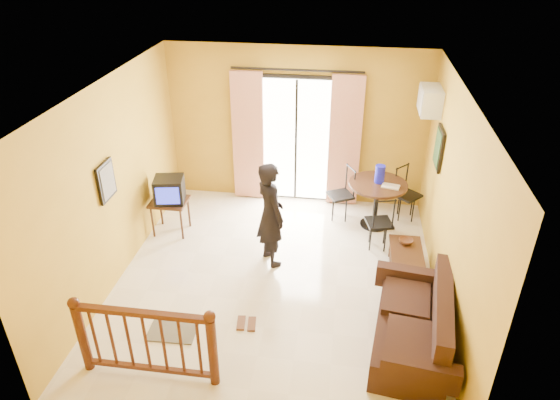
# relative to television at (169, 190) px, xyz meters

# --- Properties ---
(ground) EXTENTS (5.00, 5.00, 0.00)m
(ground) POSITION_rel_television_xyz_m (1.87, -1.04, -0.79)
(ground) COLOR beige
(ground) RESTS_ON ground
(room_shell) EXTENTS (5.00, 5.00, 5.00)m
(room_shell) POSITION_rel_television_xyz_m (1.87, -1.04, 0.91)
(room_shell) COLOR white
(room_shell) RESTS_ON ground
(balcony_door) EXTENTS (2.25, 0.14, 2.46)m
(balcony_door) POSITION_rel_television_xyz_m (1.87, 1.39, 0.40)
(balcony_door) COLOR black
(balcony_door) RESTS_ON ground
(tv_table) EXTENTS (0.58, 0.49, 0.59)m
(tv_table) POSITION_rel_television_xyz_m (-0.03, 0.00, -0.28)
(tv_table) COLOR black
(tv_table) RESTS_ON ground
(television) EXTENTS (0.52, 0.49, 0.41)m
(television) POSITION_rel_television_xyz_m (0.00, 0.00, 0.00)
(television) COLOR black
(television) RESTS_ON tv_table
(picture_left) EXTENTS (0.05, 0.42, 0.52)m
(picture_left) POSITION_rel_television_xyz_m (-0.35, -1.24, 0.76)
(picture_left) COLOR black
(picture_left) RESTS_ON room_shell
(dining_table) EXTENTS (0.96, 0.96, 0.80)m
(dining_table) POSITION_rel_television_xyz_m (3.31, 0.68, -0.15)
(dining_table) COLOR black
(dining_table) RESTS_ON ground
(water_jug) EXTENTS (0.16, 0.16, 0.30)m
(water_jug) POSITION_rel_television_xyz_m (3.32, 0.72, 0.16)
(water_jug) COLOR #1617CF
(water_jug) RESTS_ON dining_table
(serving_tray) EXTENTS (0.31, 0.24, 0.02)m
(serving_tray) POSITION_rel_television_xyz_m (3.50, 0.58, 0.02)
(serving_tray) COLOR beige
(serving_tray) RESTS_ON dining_table
(dining_chairs) EXTENTS (1.68, 1.49, 0.95)m
(dining_chairs) POSITION_rel_television_xyz_m (3.29, 0.61, -0.79)
(dining_chairs) COLOR black
(dining_chairs) RESTS_ON ground
(air_conditioner) EXTENTS (0.31, 0.60, 0.40)m
(air_conditioner) POSITION_rel_television_xyz_m (3.96, 0.91, 1.36)
(air_conditioner) COLOR white
(air_conditioner) RESTS_ON room_shell
(botanical_print) EXTENTS (0.05, 0.50, 0.60)m
(botanical_print) POSITION_rel_television_xyz_m (4.09, 0.26, 0.86)
(botanical_print) COLOR black
(botanical_print) RESTS_ON room_shell
(coffee_table) EXTENTS (0.47, 0.84, 0.37)m
(coffee_table) POSITION_rel_television_xyz_m (3.72, -0.58, -0.54)
(coffee_table) COLOR black
(coffee_table) RESTS_ON ground
(bowl) EXTENTS (0.23, 0.23, 0.07)m
(bowl) POSITION_rel_television_xyz_m (3.72, -0.37, -0.38)
(bowl) COLOR #532F1C
(bowl) RESTS_ON coffee_table
(sofa) EXTENTS (1.03, 1.87, 0.84)m
(sofa) POSITION_rel_television_xyz_m (3.72, -2.09, -0.47)
(sofa) COLOR black
(sofa) RESTS_ON ground
(standing_person) EXTENTS (0.67, 0.71, 1.63)m
(standing_person) POSITION_rel_television_xyz_m (1.73, -0.57, 0.03)
(standing_person) COLOR black
(standing_person) RESTS_ON ground
(stair_balustrade) EXTENTS (1.63, 0.13, 1.04)m
(stair_balustrade) POSITION_rel_television_xyz_m (0.72, -2.94, -0.23)
(stair_balustrade) COLOR #471E0F
(stair_balustrade) RESTS_ON ground
(doormat) EXTENTS (0.61, 0.42, 0.02)m
(doormat) POSITION_rel_television_xyz_m (0.73, -2.25, -0.78)
(doormat) COLOR #575245
(doormat) RESTS_ON ground
(sandals) EXTENTS (0.27, 0.26, 0.03)m
(sandals) POSITION_rel_television_xyz_m (1.63, -1.99, -0.77)
(sandals) COLOR #532F1C
(sandals) RESTS_ON ground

